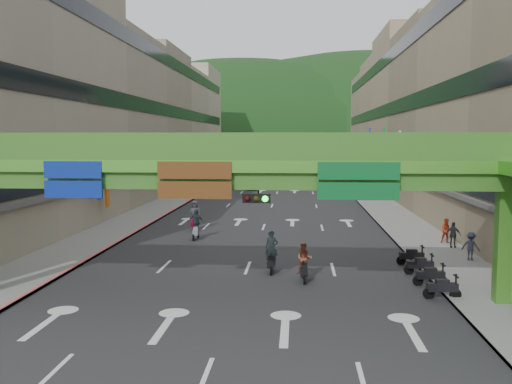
{
  "coord_description": "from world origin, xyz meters",
  "views": [
    {
      "loc": [
        2.64,
        -17.59,
        6.87
      ],
      "look_at": [
        0.0,
        18.0,
        3.5
      ],
      "focal_mm": 40.0,
      "sensor_mm": 36.0,
      "label": 1
    }
  ],
  "objects_px": {
    "car_yellow": "(282,183)",
    "car_silver": "(255,185)",
    "scooter_rider_mid": "(304,262)",
    "pedestrian_red": "(447,233)",
    "scooter_rider_near": "(271,253)",
    "overpass_near": "(256,179)"
  },
  "relations": [
    {
      "from": "overpass_near",
      "to": "car_silver",
      "type": "height_order",
      "value": "overpass_near"
    },
    {
      "from": "scooter_rider_mid",
      "to": "pedestrian_red",
      "type": "distance_m",
      "value": 13.66
    },
    {
      "from": "scooter_rider_near",
      "to": "pedestrian_red",
      "type": "xyz_separation_m",
      "value": [
        10.89,
        8.37,
        -0.26
      ]
    },
    {
      "from": "overpass_near",
      "to": "scooter_rider_mid",
      "type": "distance_m",
      "value": 6.15
    },
    {
      "from": "overpass_near",
      "to": "car_yellow",
      "type": "xyz_separation_m",
      "value": [
        -0.57,
        55.82,
        -4.52
      ]
    },
    {
      "from": "scooter_rider_near",
      "to": "car_yellow",
      "type": "xyz_separation_m",
      "value": [
        -0.94,
        50.15,
        -0.37
      ]
    },
    {
      "from": "overpass_near",
      "to": "scooter_rider_near",
      "type": "xyz_separation_m",
      "value": [
        0.37,
        5.67,
        -4.15
      ]
    },
    {
      "from": "car_yellow",
      "to": "car_silver",
      "type": "bearing_deg",
      "value": -145.24
    },
    {
      "from": "scooter_rider_mid",
      "to": "car_silver",
      "type": "distance_m",
      "value": 49.06
    },
    {
      "from": "scooter_rider_near",
      "to": "scooter_rider_mid",
      "type": "relative_size",
      "value": 1.15
    },
    {
      "from": "scooter_rider_mid",
      "to": "pedestrian_red",
      "type": "height_order",
      "value": "scooter_rider_mid"
    },
    {
      "from": "car_yellow",
      "to": "pedestrian_red",
      "type": "distance_m",
      "value": 43.42
    },
    {
      "from": "scooter_rider_near",
      "to": "car_silver",
      "type": "bearing_deg",
      "value": 95.37
    },
    {
      "from": "scooter_rider_near",
      "to": "scooter_rider_mid",
      "type": "distance_m",
      "value": 2.36
    },
    {
      "from": "overpass_near",
      "to": "car_yellow",
      "type": "relative_size",
      "value": 6.95
    },
    {
      "from": "scooter_rider_near",
      "to": "car_yellow",
      "type": "relative_size",
      "value": 0.55
    },
    {
      "from": "car_silver",
      "to": "pedestrian_red",
      "type": "height_order",
      "value": "pedestrian_red"
    },
    {
      "from": "pedestrian_red",
      "to": "car_yellow",
      "type": "bearing_deg",
      "value": 110.55
    },
    {
      "from": "car_silver",
      "to": "pedestrian_red",
      "type": "xyz_separation_m",
      "value": [
        15.31,
        -38.62,
        0.15
      ]
    },
    {
      "from": "car_silver",
      "to": "pedestrian_red",
      "type": "bearing_deg",
      "value": -60.96
    },
    {
      "from": "scooter_rider_mid",
      "to": "car_yellow",
      "type": "distance_m",
      "value": 51.91
    },
    {
      "from": "scooter_rider_mid",
      "to": "car_yellow",
      "type": "relative_size",
      "value": 0.48
    }
  ]
}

